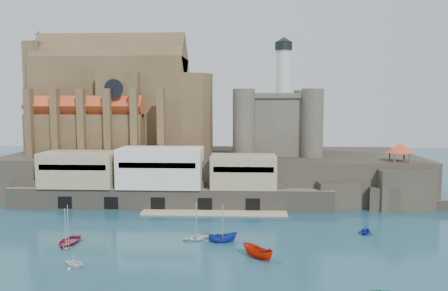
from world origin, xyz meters
TOP-DOWN VIEW (x-y plane):
  - ground at (0.00, 0.00)m, footprint 300.00×300.00m
  - promontory at (-0.19, 39.37)m, footprint 100.00×36.00m
  - quay at (-10.19, 23.07)m, footprint 70.00×12.00m
  - church at (-24.13, 41.85)m, footprint 47.00×25.93m
  - castle_keep at (16.08, 41.08)m, footprint 21.20×21.20m
  - rock_outcrop at (42.00, 25.84)m, footprint 14.50×10.50m
  - pavilion at (42.00, 26.00)m, footprint 6.40×6.40m
  - boat_0 at (-20.37, -2.21)m, footprint 4.29×1.41m
  - boat_1 at (-15.57, -11.98)m, footprint 2.86×3.44m
  - boat_2 at (4.69, -0.29)m, footprint 2.22×2.18m
  - boat_4 at (-19.81, -4.59)m, footprint 2.68×2.26m
  - boat_5 at (10.19, -7.35)m, footprint 2.96×2.95m
  - boat_6 at (0.20, 0.83)m, footprint 2.39×3.64m
  - boat_7 at (29.40, 5.42)m, footprint 3.43×2.99m

SIDE VIEW (x-z plane):
  - ground at x=0.00m, z-range 0.00..0.00m
  - boat_0 at x=-20.37m, z-range -2.97..2.97m
  - boat_1 at x=-15.57m, z-range -1.71..1.71m
  - boat_2 at x=4.69m, z-range -2.41..2.41m
  - boat_4 at x=-19.81m, z-range -1.33..1.33m
  - boat_5 at x=10.19m, z-range -2.74..2.74m
  - boat_6 at x=0.20m, z-range -2.47..2.47m
  - boat_7 at x=29.40m, z-range -1.70..1.70m
  - rock_outcrop at x=42.00m, z-range -0.33..8.37m
  - promontory at x=-0.19m, z-range -0.08..9.92m
  - quay at x=-10.19m, z-range -0.46..12.59m
  - pavilion at x=42.00m, z-range 10.03..15.43m
  - castle_keep at x=16.08m, z-range 3.66..32.96m
  - church at x=-24.13m, z-range 6.88..37.38m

